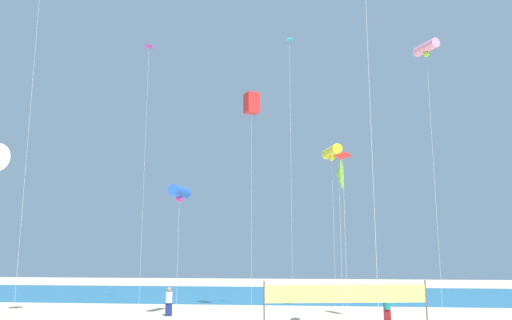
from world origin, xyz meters
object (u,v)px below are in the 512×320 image
(kite_lime_delta, at_px, (339,174))
(kite_yellow_tube, at_px, (332,152))
(kite_pink_tube, at_px, (426,49))
(beachgoer_teal_shirt, at_px, (387,307))
(kite_cyan_diamond, at_px, (289,48))
(kite_magenta_diamond, at_px, (149,53))
(kite_blue_tube, at_px, (180,192))
(kite_red_box, at_px, (252,104))
(beachgoer_white_shirt, at_px, (169,300))
(volleyball_net, at_px, (346,296))
(kite_red_diamond, at_px, (343,155))

(kite_lime_delta, distance_m, kite_yellow_tube, 8.99)
(kite_pink_tube, distance_m, kite_yellow_tube, 10.52)
(beachgoer_teal_shirt, height_order, kite_yellow_tube, kite_yellow_tube)
(beachgoer_teal_shirt, relative_size, kite_cyan_diamond, 0.09)
(kite_magenta_diamond, bearing_deg, beachgoer_teal_shirt, -20.08)
(kite_blue_tube, distance_m, kite_lime_delta, 10.36)
(kite_magenta_diamond, bearing_deg, kite_cyan_diamond, -18.90)
(beachgoer_teal_shirt, relative_size, kite_red_box, 0.12)
(beachgoer_white_shirt, height_order, kite_blue_tube, kite_blue_tube)
(kite_magenta_diamond, bearing_deg, kite_red_box, -17.60)
(kite_yellow_tube, height_order, kite_red_box, kite_red_box)
(volleyball_net, bearing_deg, kite_lime_delta, -101.15)
(beachgoer_teal_shirt, height_order, kite_red_diamond, kite_red_diamond)
(beachgoer_teal_shirt, height_order, kite_pink_tube, kite_pink_tube)
(kite_red_box, bearing_deg, beachgoer_teal_shirt, -22.57)
(beachgoer_white_shirt, xyz_separation_m, kite_cyan_diamond, (7.57, 0.13, 16.11))
(beachgoer_teal_shirt, xyz_separation_m, kite_cyan_diamond, (-5.25, 2.17, 16.13))
(beachgoer_teal_shirt, distance_m, kite_lime_delta, 7.98)
(beachgoer_teal_shirt, distance_m, volleyball_net, 3.12)
(beachgoer_teal_shirt, height_order, volleyball_net, volleyball_net)
(kite_yellow_tube, bearing_deg, beachgoer_teal_shirt, -64.79)
(kite_red_box, bearing_deg, kite_magenta_diamond, 162.40)
(kite_cyan_diamond, relative_size, kite_yellow_tube, 1.62)
(kite_blue_tube, bearing_deg, kite_pink_tube, -16.23)
(kite_lime_delta, relative_size, kite_yellow_tube, 0.78)
(kite_pink_tube, distance_m, kite_lime_delta, 8.17)
(kite_magenta_diamond, xyz_separation_m, kite_pink_tube, (18.21, -9.01, -4.20))
(beachgoer_white_shirt, height_order, kite_pink_tube, kite_pink_tube)
(kite_pink_tube, height_order, kite_cyan_diamond, kite_cyan_diamond)
(beachgoer_teal_shirt, xyz_separation_m, kite_magenta_diamond, (-16.01, 5.85, 17.75))
(beachgoer_white_shirt, distance_m, kite_lime_delta, 13.39)
(volleyball_net, relative_size, kite_red_diamond, 0.98)
(kite_blue_tube, bearing_deg, kite_lime_delta, -23.30)
(kite_blue_tube, bearing_deg, beachgoer_teal_shirt, -4.72)
(volleyball_net, distance_m, kite_blue_tube, 11.73)
(kite_pink_tube, bearing_deg, kite_magenta_diamond, 153.68)
(kite_pink_tube, bearing_deg, kite_yellow_tube, 119.00)
(kite_magenta_diamond, height_order, kite_red_box, kite_magenta_diamond)
(beachgoer_white_shirt, bearing_deg, kite_magenta_diamond, -82.16)
(kite_cyan_diamond, xyz_separation_m, kite_lime_delta, (2.70, -5.27, -9.23))
(beachgoer_teal_shirt, bearing_deg, kite_blue_tube, 5.64)
(kite_cyan_diamond, relative_size, kite_red_box, 1.24)
(kite_red_diamond, bearing_deg, kite_pink_tube, 25.28)
(kite_yellow_tube, bearing_deg, kite_red_box, -157.90)
(beachgoer_teal_shirt, relative_size, volleyball_net, 0.20)
(kite_lime_delta, bearing_deg, kite_cyan_diamond, 117.18)
(kite_magenta_diamond, bearing_deg, kite_blue_tube, -50.86)
(kite_magenta_diamond, height_order, kite_lime_delta, kite_magenta_diamond)
(kite_blue_tube, xyz_separation_m, kite_red_box, (4.19, 2.27, 6.18))
(kite_pink_tube, xyz_separation_m, kite_cyan_diamond, (-7.45, 5.32, 2.59))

